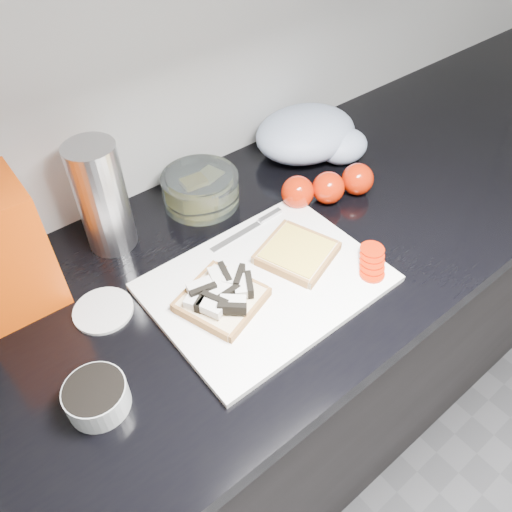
% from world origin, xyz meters
% --- Properties ---
extents(base_cabinet, '(3.50, 0.60, 0.86)m').
position_xyz_m(base_cabinet, '(0.00, 1.20, 0.43)').
color(base_cabinet, black).
rests_on(base_cabinet, ground).
extents(countertop, '(3.50, 0.64, 0.04)m').
position_xyz_m(countertop, '(0.00, 1.20, 0.88)').
color(countertop, black).
rests_on(countertop, base_cabinet).
extents(cutting_board, '(0.40, 0.30, 0.01)m').
position_xyz_m(cutting_board, '(0.00, 1.12, 0.91)').
color(cutting_board, white).
rests_on(cutting_board, countertop).
extents(bread_left, '(0.16, 0.16, 0.04)m').
position_xyz_m(bread_left, '(-0.09, 1.13, 0.93)').
color(bread_left, beige).
rests_on(bread_left, cutting_board).
extents(bread_right, '(0.16, 0.16, 0.02)m').
position_xyz_m(bread_right, '(0.08, 1.13, 0.92)').
color(bread_right, beige).
rests_on(bread_right, cutting_board).
extents(tomato_slices, '(0.09, 0.09, 0.02)m').
position_xyz_m(tomato_slices, '(0.17, 1.03, 0.92)').
color(tomato_slices, '#B61C04').
rests_on(tomato_slices, cutting_board).
extents(knife, '(0.18, 0.02, 0.01)m').
position_xyz_m(knife, '(0.08, 1.25, 0.91)').
color(knife, silver).
rests_on(knife, cutting_board).
extents(seed_tub, '(0.09, 0.09, 0.05)m').
position_xyz_m(seed_tub, '(-0.34, 1.09, 0.93)').
color(seed_tub, '#A7ACAC').
rests_on(seed_tub, countertop).
extents(tub_lid, '(0.11, 0.11, 0.01)m').
position_xyz_m(tub_lid, '(-0.26, 1.25, 0.90)').
color(tub_lid, silver).
rests_on(tub_lid, countertop).
extents(glass_bowl, '(0.16, 0.16, 0.07)m').
position_xyz_m(glass_bowl, '(0.05, 1.39, 0.93)').
color(glass_bowl, silver).
rests_on(glass_bowl, countertop).
extents(steel_canister, '(0.09, 0.09, 0.22)m').
position_xyz_m(steel_canister, '(-0.16, 1.40, 1.01)').
color(steel_canister, '#B7B7BC').
rests_on(steel_canister, countertop).
extents(grocery_bag, '(0.27, 0.25, 0.11)m').
position_xyz_m(grocery_bag, '(0.35, 1.38, 0.95)').
color(grocery_bag, silver).
rests_on(grocery_bag, countertop).
extents(whole_tomatoes, '(0.20, 0.12, 0.07)m').
position_xyz_m(whole_tomatoes, '(0.26, 1.23, 0.93)').
color(whole_tomatoes, '#B61C04').
rests_on(whole_tomatoes, countertop).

